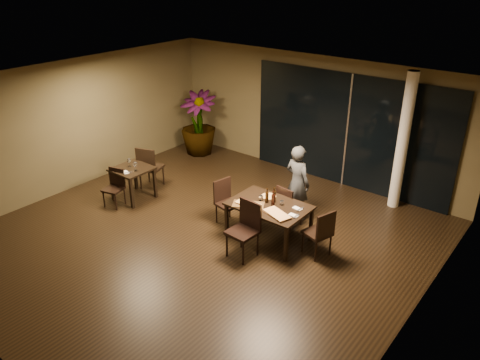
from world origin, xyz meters
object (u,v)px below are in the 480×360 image
at_px(diner, 297,183).
at_px(bottle_b, 273,198).
at_px(chair_side_near, 115,185).
at_px(bottle_c, 274,195).
at_px(side_table, 132,173).
at_px(chair_main_far, 288,204).
at_px(chair_main_left, 226,199).
at_px(chair_main_right, 321,231).
at_px(bottle_a, 267,195).
at_px(potted_plant, 199,123).
at_px(main_table, 269,208).
at_px(chair_side_far, 149,166).
at_px(chair_main_near, 246,226).

relative_size(diner, bottle_b, 5.40).
height_order(chair_side_near, bottle_c, bottle_c).
bearing_deg(side_table, chair_main_far, 18.19).
bearing_deg(chair_side_near, chair_main_left, 6.02).
bearing_deg(chair_main_right, bottle_a, -70.52).
xyz_separation_m(potted_plant, bottle_b, (4.20, -2.45, 0.02)).
bearing_deg(chair_main_right, chair_main_far, -99.29).
xyz_separation_m(chair_side_near, bottle_b, (3.55, 0.96, 0.43)).
bearing_deg(main_table, chair_side_near, -164.95).
bearing_deg(chair_side_near, bottle_c, 2.42).
bearing_deg(bottle_b, chair_main_far, 94.04).
height_order(chair_side_far, bottle_a, chair_side_far).
distance_m(chair_main_far, chair_side_far, 3.57).
xyz_separation_m(chair_side_near, bottle_a, (3.39, 0.99, 0.42)).
height_order(chair_main_left, bottle_b, bottle_b).
bearing_deg(chair_side_near, chair_main_right, -2.16).
xyz_separation_m(chair_main_left, diner, (1.04, 1.07, 0.28)).
relative_size(side_table, potted_plant, 0.46).
relative_size(chair_main_near, bottle_b, 3.53).
xyz_separation_m(chair_main_left, potted_plant, (-3.06, 2.49, 0.35)).
height_order(chair_main_left, diner, diner).
relative_size(chair_side_far, bottle_a, 3.58).
relative_size(diner, bottle_c, 5.30).
height_order(diner, bottle_b, diner).
xyz_separation_m(side_table, bottle_a, (3.31, 0.55, 0.27)).
bearing_deg(chair_main_left, chair_main_near, -111.75).
relative_size(bottle_a, bottle_c, 0.96).
height_order(chair_main_right, potted_plant, potted_plant).
xyz_separation_m(chair_main_far, bottle_a, (-0.11, -0.58, 0.40)).
bearing_deg(chair_main_right, chair_main_left, -69.72).
bearing_deg(side_table, bottle_c, 10.79).
bearing_deg(chair_side_near, bottle_b, 0.33).
distance_m(chair_main_left, bottle_b, 1.20).
bearing_deg(potted_plant, chair_side_far, -75.36).
xyz_separation_m(main_table, chair_side_near, (-3.48, -0.94, -0.20)).
xyz_separation_m(chair_main_far, bottle_b, (0.04, -0.60, 0.40)).
bearing_deg(bottle_c, chair_main_far, 87.67).
bearing_deg(chair_main_right, main_table, -67.68).
distance_m(chair_side_near, potted_plant, 3.50).
xyz_separation_m(side_table, chair_main_left, (2.33, 0.49, -0.10)).
distance_m(chair_main_right, diner, 1.50).
height_order(chair_main_left, bottle_c, bottle_c).
bearing_deg(chair_side_far, potted_plant, -94.36).
xyz_separation_m(chair_main_near, diner, (-0.00, 1.75, 0.22)).
relative_size(chair_main_left, bottle_a, 3.20).
distance_m(side_table, potted_plant, 3.08).
height_order(chair_side_far, bottle_b, chair_side_far).
distance_m(chair_side_near, bottle_c, 3.68).
bearing_deg(main_table, chair_main_right, 4.89).
distance_m(chair_main_left, chair_side_far, 2.44).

